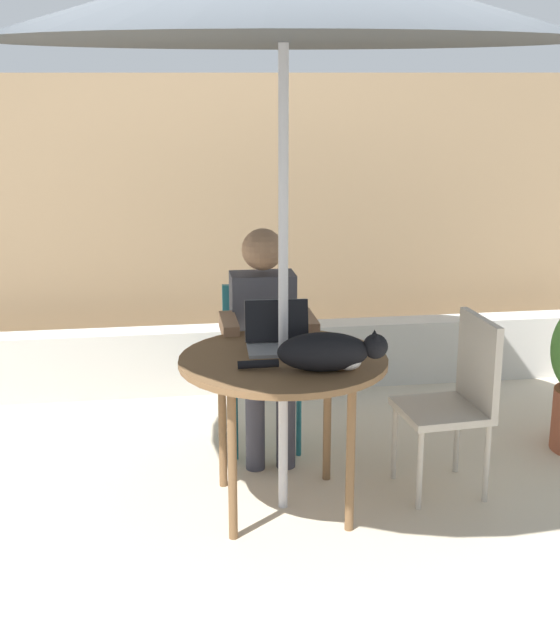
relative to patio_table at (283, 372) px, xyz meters
name	(u,v)px	position (x,y,z in m)	size (l,w,h in m)	color
ground_plane	(283,506)	(0.00, 0.00, -0.68)	(14.00, 14.00, 0.00)	beige
fence_back	(235,223)	(0.00, 2.22, 0.32)	(5.81, 0.08, 1.99)	#937756
planter_wall_low	(245,357)	(0.00, 1.66, -0.47)	(5.23, 0.20, 0.42)	beige
patio_table	(283,372)	(0.00, 0.00, 0.00)	(0.95, 0.95, 0.75)	brown
chair_occupied	(261,352)	(0.00, 0.82, -0.17)	(0.40, 0.40, 0.87)	#1E606B
chair_empty	(459,391)	(0.87, 0.08, -0.17)	(0.43, 0.43, 0.87)	#B2A899
person_seated	(264,331)	(0.00, 0.67, 0.00)	(0.48, 0.48, 1.21)	#3F3F47
laptop	(278,335)	(0.00, 0.16, 0.13)	(0.31, 0.27, 0.21)	gray
cat	(329,352)	(0.17, -0.20, 0.15)	(0.65, 0.22, 0.17)	black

